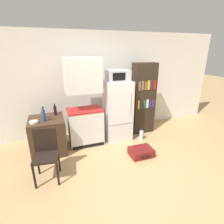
% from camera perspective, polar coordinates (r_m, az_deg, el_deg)
% --- Properties ---
extents(ground_plane, '(24.00, 24.00, 0.00)m').
position_cam_1_polar(ground_plane, '(3.54, 8.16, -17.97)').
color(ground_plane, tan).
extents(wall_back, '(6.40, 0.10, 2.59)m').
position_cam_1_polar(wall_back, '(4.79, -0.22, 9.45)').
color(wall_back, white).
rests_on(wall_back, ground_plane).
extents(side_table, '(0.72, 0.73, 0.78)m').
position_cam_1_polar(side_table, '(4.08, -20.11, -7.16)').
color(side_table, '#422D1E').
rests_on(side_table, ground_plane).
extents(kitchen_hutch, '(0.79, 0.53, 2.00)m').
position_cam_1_polar(kitchen_hutch, '(4.03, -9.01, 1.97)').
color(kitchen_hutch, silver).
rests_on(kitchen_hutch, ground_plane).
extents(refrigerator, '(0.61, 0.60, 1.47)m').
position_cam_1_polar(refrigerator, '(4.28, 1.80, 0.42)').
color(refrigerator, white).
rests_on(refrigerator, ground_plane).
extents(microwave, '(0.51, 0.38, 0.25)m').
position_cam_1_polar(microwave, '(4.08, 1.94, 11.85)').
color(microwave, '#B7B7BC').
rests_on(microwave, refrigerator).
extents(bookshelf, '(0.59, 0.31, 1.85)m').
position_cam_1_polar(bookshelf, '(4.67, 10.15, 4.22)').
color(bookshelf, '#2D2319').
rests_on(bookshelf, ground_plane).
extents(bottle_wine_dark, '(0.06, 0.06, 0.26)m').
position_cam_1_polar(bottle_wine_dark, '(4.03, -18.07, 0.50)').
color(bottle_wine_dark, black).
rests_on(bottle_wine_dark, side_table).
extents(bottle_amber_beer, '(0.07, 0.07, 0.21)m').
position_cam_1_polar(bottle_amber_beer, '(3.91, -21.70, -0.87)').
color(bottle_amber_beer, brown).
rests_on(bottle_amber_beer, side_table).
extents(bottle_blue_soda, '(0.06, 0.06, 0.31)m').
position_cam_1_polar(bottle_blue_soda, '(3.75, -21.38, -1.00)').
color(bottle_blue_soda, '#1E47A3').
rests_on(bottle_blue_soda, side_table).
extents(bowl, '(0.16, 0.16, 0.04)m').
position_cam_1_polar(bowl, '(3.77, -24.17, -3.03)').
color(bowl, silver).
rests_on(bowl, side_table).
extents(chair, '(0.45, 0.45, 0.90)m').
position_cam_1_polar(chair, '(3.25, -20.82, -11.51)').
color(chair, black).
rests_on(chair, ground_plane).
extents(suitcase_large_flat, '(0.49, 0.39, 0.17)m').
position_cam_1_polar(suitcase_large_flat, '(3.88, 9.46, -12.75)').
color(suitcase_large_flat, maroon).
rests_on(suitcase_large_flat, ground_plane).
extents(water_bottle_front, '(0.10, 0.10, 0.30)m').
position_cam_1_polar(water_bottle_front, '(4.49, 9.57, -7.36)').
color(water_bottle_front, silver).
rests_on(water_bottle_front, ground_plane).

